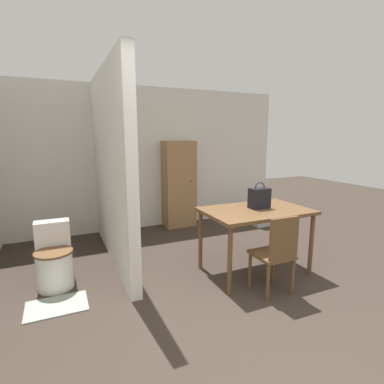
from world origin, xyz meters
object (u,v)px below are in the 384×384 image
dining_table (256,216)px  space_heater (261,213)px  wooden_chair (276,252)px  toilet (54,260)px  wooden_cabinet (179,184)px  handbag (259,198)px

dining_table → space_heater: size_ratio=2.51×
wooden_chair → toilet: wooden_chair is taller
wooden_chair → wooden_cabinet: 2.72m
handbag → wooden_cabinet: size_ratio=0.20×
wooden_chair → wooden_cabinet: bearing=90.9°
dining_table → wooden_chair: (-0.12, -0.53, -0.25)m
handbag → space_heater: 2.03m
wooden_cabinet → space_heater: (1.38, -0.63, -0.53)m
toilet → space_heater: toilet is taller
wooden_cabinet → wooden_chair: bearing=-90.0°
handbag → wooden_chair: bearing=-108.5°
space_heater → wooden_cabinet: bearing=155.3°
dining_table → handbag: handbag is taller
handbag → dining_table: bearing=-153.9°
handbag → wooden_cabinet: wooden_cabinet is taller
dining_table → space_heater: 2.04m
wooden_chair → handbag: handbag is taller
dining_table → handbag: 0.22m
dining_table → space_heater: bearing=50.6°
space_heater → handbag: bearing=-128.4°
wooden_chair → space_heater: 2.50m
wooden_chair → handbag: bearing=72.4°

